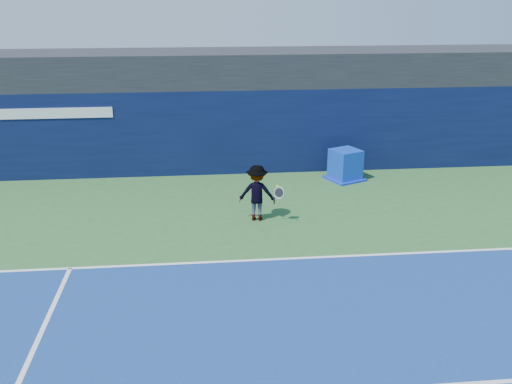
# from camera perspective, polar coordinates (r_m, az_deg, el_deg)

# --- Properties ---
(ground) EXTENTS (80.00, 80.00, 0.00)m
(ground) POSITION_cam_1_polar(r_m,az_deg,el_deg) (11.58, 4.26, -13.31)
(ground) COLOR #2D622C
(ground) RESTS_ON ground
(baseline) EXTENTS (24.00, 0.10, 0.01)m
(baseline) POSITION_cam_1_polar(r_m,az_deg,el_deg) (14.15, 2.20, -6.72)
(baseline) COLOR white
(baseline) RESTS_ON ground
(stadium_band) EXTENTS (36.00, 3.00, 1.20)m
(stadium_band) POSITION_cam_1_polar(r_m,az_deg,el_deg) (21.31, -0.84, 12.36)
(stadium_band) COLOR black
(stadium_band) RESTS_ON back_wall_assembly
(back_wall_assembly) EXTENTS (36.00, 1.03, 3.00)m
(back_wall_assembly) POSITION_cam_1_polar(r_m,az_deg,el_deg) (20.70, -0.59, 6.24)
(back_wall_assembly) COLOR #091236
(back_wall_assembly) RESTS_ON ground
(equipment_cart) EXTENTS (1.47, 1.47, 1.07)m
(equipment_cart) POSITION_cam_1_polar(r_m,az_deg,el_deg) (20.08, 8.92, 2.58)
(equipment_cart) COLOR #0D33B6
(equipment_cart) RESTS_ON ground
(tennis_player) EXTENTS (1.31, 0.78, 1.63)m
(tennis_player) POSITION_cam_1_polar(r_m,az_deg,el_deg) (16.24, 0.11, -0.08)
(tennis_player) COLOR white
(tennis_player) RESTS_ON ground
(tennis_ball) EXTENTS (0.06, 0.06, 0.06)m
(tennis_ball) POSITION_cam_1_polar(r_m,az_deg,el_deg) (15.61, 2.15, 0.57)
(tennis_ball) COLOR #BCE819
(tennis_ball) RESTS_ON ground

